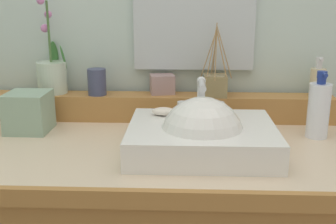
{
  "coord_description": "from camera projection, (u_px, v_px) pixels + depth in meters",
  "views": [
    {
      "loc": [
        0.11,
        -1.16,
        1.26
      ],
      "look_at": [
        0.06,
        -0.02,
        0.93
      ],
      "focal_mm": 44.76,
      "sensor_mm": 36.0,
      "label": 1
    }
  ],
  "objects": [
    {
      "name": "tumbler_cup",
      "position": [
        97.0,
        82.0,
        1.44
      ],
      "size": [
        0.06,
        0.06,
        0.09
      ],
      "primitive_type": "cylinder",
      "color": "#3E4462",
      "rests_on": "back_ledge"
    },
    {
      "name": "soap_bar",
      "position": [
        164.0,
        111.0,
        1.24
      ],
      "size": [
        0.07,
        0.04,
        0.02
      ],
      "primitive_type": "ellipsoid",
      "color": "silver",
      "rests_on": "sink_basin"
    },
    {
      "name": "back_ledge",
      "position": [
        153.0,
        107.0,
        1.46
      ],
      "size": [
        1.24,
        0.1,
        0.09
      ],
      "primitive_type": "cube",
      "color": "#AC763C",
      "rests_on": "vanity_cabinet"
    },
    {
      "name": "soap_dispenser",
      "position": [
        318.0,
        81.0,
        1.41
      ],
      "size": [
        0.05,
        0.05,
        0.13
      ],
      "color": "beige",
      "rests_on": "back_ledge"
    },
    {
      "name": "reed_diffuser",
      "position": [
        215.0,
        84.0,
        1.42
      ],
      "size": [
        0.11,
        0.12,
        0.25
      ],
      "color": "olive",
      "rests_on": "back_ledge"
    },
    {
      "name": "potted_plant",
      "position": [
        52.0,
        73.0,
        1.46
      ],
      "size": [
        0.11,
        0.12,
        0.33
      ],
      "color": "silver",
      "rests_on": "back_ledge"
    },
    {
      "name": "sink_basin",
      "position": [
        202.0,
        138.0,
        1.16
      ],
      "size": [
        0.4,
        0.33,
        0.27
      ],
      "color": "white",
      "rests_on": "vanity_cabinet"
    },
    {
      "name": "trinket_box",
      "position": [
        162.0,
        84.0,
        1.46
      ],
      "size": [
        0.09,
        0.08,
        0.07
      ],
      "primitive_type": "cube",
      "rotation": [
        0.0,
        0.0,
        0.2
      ],
      "color": "gray",
      "rests_on": "back_ledge"
    },
    {
      "name": "tissue_box",
      "position": [
        29.0,
        112.0,
        1.33
      ],
      "size": [
        0.13,
        0.13,
        0.13
      ],
      "primitive_type": "cube",
      "rotation": [
        0.0,
        0.0,
        -0.02
      ],
      "color": "#8CAA92",
      "rests_on": "vanity_cabinet"
    },
    {
      "name": "lotion_bottle",
      "position": [
        319.0,
        109.0,
        1.27
      ],
      "size": [
        0.07,
        0.07,
        0.21
      ],
      "color": "white",
      "rests_on": "vanity_cabinet"
    }
  ]
}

